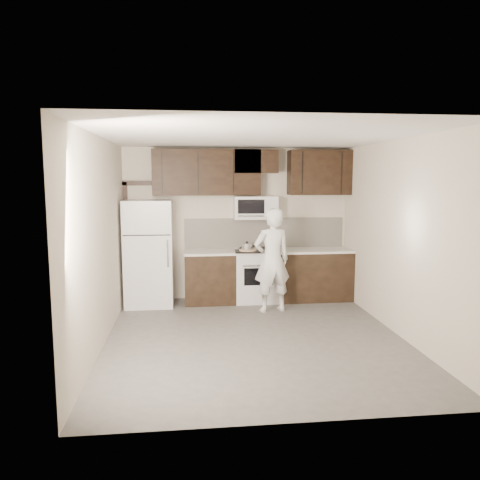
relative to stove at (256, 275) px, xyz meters
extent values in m
plane|color=#504E4B|center=(-0.30, -1.94, -0.46)|extent=(4.50, 4.50, 0.00)
plane|color=beige|center=(-0.30, 0.31, 0.89)|extent=(4.00, 0.00, 4.00)
plane|color=white|center=(-0.30, -1.94, 2.24)|extent=(4.50, 4.50, 0.00)
cube|color=black|center=(-0.81, 0.00, -0.03)|extent=(0.87, 0.62, 0.87)
cube|color=black|center=(1.04, 0.00, -0.03)|extent=(1.32, 0.62, 0.87)
cube|color=beige|center=(-0.81, 0.00, 0.43)|extent=(0.87, 0.64, 0.04)
cube|color=beige|center=(1.04, 0.00, 0.43)|extent=(1.32, 0.64, 0.04)
cube|color=silver|center=(0.00, 0.00, -0.02)|extent=(0.76, 0.62, 0.89)
cube|color=silver|center=(0.00, 0.00, 0.44)|extent=(0.76, 0.62, 0.02)
cube|color=black|center=(0.00, -0.30, 0.04)|extent=(0.50, 0.01, 0.30)
cylinder|color=silver|center=(0.00, -0.34, 0.24)|extent=(0.55, 0.02, 0.02)
cylinder|color=black|center=(-0.18, -0.15, 0.46)|extent=(0.20, 0.20, 0.03)
cylinder|color=black|center=(0.18, -0.15, 0.46)|extent=(0.20, 0.20, 0.03)
cylinder|color=black|center=(-0.18, 0.15, 0.46)|extent=(0.20, 0.20, 0.03)
cylinder|color=black|center=(0.18, 0.15, 0.46)|extent=(0.20, 0.20, 0.03)
cube|color=beige|center=(0.20, 0.30, 0.72)|extent=(2.90, 0.02, 0.54)
cube|color=black|center=(-0.85, 0.14, 1.80)|extent=(1.85, 0.35, 0.78)
cube|color=black|center=(1.15, 0.14, 1.80)|extent=(1.10, 0.35, 0.78)
cube|color=black|center=(0.00, 0.14, 1.99)|extent=(0.76, 0.35, 0.40)
cube|color=silver|center=(0.00, 0.12, 1.19)|extent=(0.76, 0.38, 0.40)
cube|color=black|center=(-0.10, -0.07, 1.22)|extent=(0.46, 0.01, 0.24)
cube|color=silver|center=(0.26, -0.07, 1.22)|extent=(0.18, 0.01, 0.24)
cylinder|color=silver|center=(-0.10, -0.10, 1.06)|extent=(0.46, 0.02, 0.02)
cube|color=silver|center=(-1.85, -0.05, 0.44)|extent=(0.80, 0.72, 1.80)
cube|color=black|center=(-1.85, -0.41, 0.79)|extent=(0.77, 0.01, 0.02)
cylinder|color=silver|center=(-1.52, -0.44, 0.49)|extent=(0.03, 0.03, 0.45)
cube|color=black|center=(-2.26, 0.27, 0.59)|extent=(0.08, 0.08, 2.10)
cube|color=black|center=(-2.05, 0.27, 1.62)|extent=(0.50, 0.08, 0.08)
cylinder|color=silver|center=(-0.18, -0.15, 0.52)|extent=(0.19, 0.19, 0.15)
sphere|color=black|center=(-0.18, -0.15, 0.61)|extent=(0.04, 0.04, 0.04)
cylinder|color=black|center=(-0.03, -0.13, 0.54)|extent=(0.18, 0.05, 0.02)
cube|color=black|center=(-0.17, -0.19, 0.46)|extent=(0.46, 0.35, 0.02)
cylinder|color=beige|center=(-0.17, -0.19, 0.48)|extent=(0.31, 0.31, 0.02)
imported|color=white|center=(0.16, -0.67, 0.39)|extent=(0.69, 0.52, 1.69)
camera|label=1|loc=(-1.19, -8.02, 1.71)|focal=35.00mm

